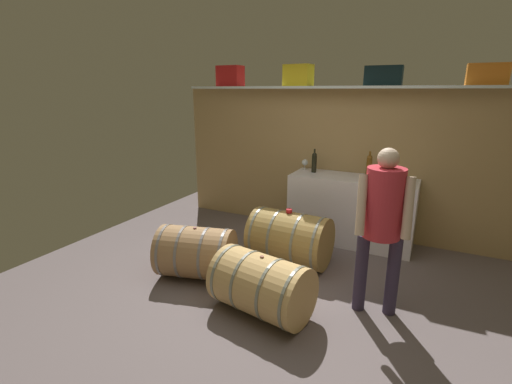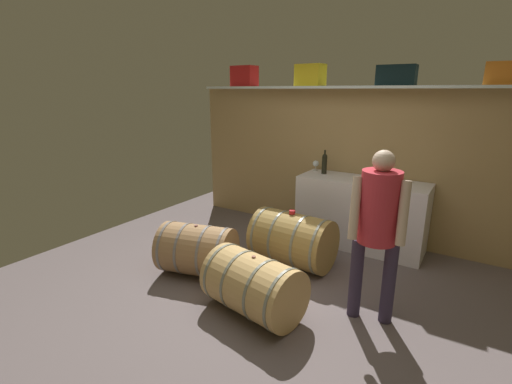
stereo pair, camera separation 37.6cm
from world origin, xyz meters
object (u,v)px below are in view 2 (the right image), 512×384
object	(u,v)px
work_cabinet	(360,213)
winemaker_pouring	(378,220)
wine_bottle_dark	(324,163)
tasting_cup	(292,212)
wine_glass	(316,164)
toolcase_black	(397,75)
toolcase_yellow	(310,75)
toolcase_orange	(507,73)
wine_bottle_amber	(380,168)
wine_barrel_far	(197,250)
wine_barrel_near	(293,239)
toolcase_red	(244,76)
wine_barrel_flank	(254,285)

from	to	relation	value
work_cabinet	winemaker_pouring	world-z (taller)	winemaker_pouring
wine_bottle_dark	tasting_cup	distance (m)	1.07
work_cabinet	wine_glass	world-z (taller)	wine_glass
toolcase_black	tasting_cup	distance (m)	2.03
toolcase_yellow	toolcase_orange	xyz separation A→B (m)	(2.18, 0.00, -0.03)
work_cabinet	toolcase_yellow	bearing A→B (deg)	167.35
toolcase_yellow	wine_bottle_amber	world-z (taller)	toolcase_yellow
wine_glass	wine_barrel_far	world-z (taller)	wine_glass
toolcase_orange	wine_barrel_near	bearing A→B (deg)	-149.13
toolcase_red	wine_barrel_far	xyz separation A→B (m)	(0.65, -1.91, -1.90)
toolcase_black	work_cabinet	size ratio (longest dim) A/B	0.27
toolcase_yellow	wine_barrel_far	bearing A→B (deg)	-98.02
toolcase_orange	wine_glass	distance (m)	2.34
wine_barrel_far	toolcase_yellow	bearing A→B (deg)	63.16
wine_bottle_amber	tasting_cup	distance (m)	1.32
toolcase_red	tasting_cup	world-z (taller)	toolcase_red
toolcase_orange	wine_glass	bearing A→B (deg)	179.74
toolcase_yellow	tasting_cup	xyz separation A→B (m)	(0.36, -1.13, -1.53)
wine_bottle_amber	wine_barrel_far	bearing A→B (deg)	-128.41
toolcase_yellow	wine_barrel_near	xyz separation A→B (m)	(0.38, -1.13, -1.86)
tasting_cup	wine_barrel_flank	bearing A→B (deg)	-81.16
toolcase_red	winemaker_pouring	xyz separation A→B (m)	(2.51, -1.71, -1.24)
winemaker_pouring	wine_barrel_flank	bearing A→B (deg)	16.18
toolcase_red	wine_bottle_amber	distance (m)	2.39
wine_bottle_amber	wine_glass	size ratio (longest dim) A/B	2.26
toolcase_yellow	wine_barrel_near	world-z (taller)	toolcase_yellow
tasting_cup	winemaker_pouring	world-z (taller)	winemaker_pouring
toolcase_red	toolcase_black	distance (m)	2.17
wine_bottle_dark	wine_barrel_near	bearing A→B (deg)	-86.80
toolcase_black	toolcase_orange	distance (m)	1.08
wine_barrel_near	tasting_cup	size ratio (longest dim) A/B	13.13
toolcase_yellow	toolcase_black	bearing A→B (deg)	4.15
winemaker_pouring	work_cabinet	bearing A→B (deg)	-80.91
toolcase_orange	wine_bottle_dark	size ratio (longest dim) A/B	1.24
wine_glass	wine_barrel_far	bearing A→B (deg)	-106.68
wine_bottle_amber	tasting_cup	bearing A→B (deg)	-122.83
toolcase_black	wine_barrel_near	world-z (taller)	toolcase_black
toolcase_red	toolcase_orange	world-z (taller)	toolcase_red
toolcase_red	toolcase_black	xyz separation A→B (m)	(2.17, 0.00, -0.03)
toolcase_black	work_cabinet	bearing A→B (deg)	-142.13
wine_barrel_far	wine_barrel_flank	bearing A→B (deg)	-31.87
toolcase_orange	wine_barrel_flank	distance (m)	3.33
wine_barrel_flank	toolcase_yellow	bearing A→B (deg)	113.28
toolcase_red	wine_bottle_dark	distance (m)	1.80
toolcase_red	wine_barrel_near	world-z (taller)	toolcase_red
wine_glass	wine_barrel_flank	xyz separation A→B (m)	(0.37, -2.16, -0.71)
toolcase_red	wine_barrel_near	bearing A→B (deg)	-37.11
toolcase_red	toolcase_yellow	world-z (taller)	toolcase_red
toolcase_yellow	work_cabinet	size ratio (longest dim) A/B	0.23
wine_barrel_flank	toolcase_red	bearing A→B (deg)	135.75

